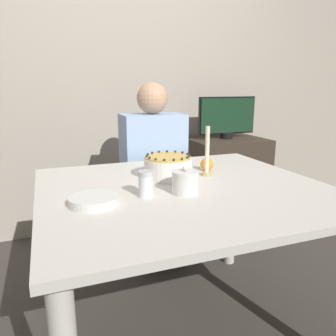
{
  "coord_description": "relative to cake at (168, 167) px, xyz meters",
  "views": [
    {
      "loc": [
        -0.55,
        -1.25,
        1.17
      ],
      "look_at": [
        -0.02,
        0.16,
        0.79
      ],
      "focal_mm": 35.0,
      "sensor_mm": 36.0,
      "label": 1
    }
  ],
  "objects": [
    {
      "name": "tv_monitor",
      "position": [
        0.88,
        0.95,
        0.13
      ],
      "size": [
        0.51,
        0.1,
        0.34
      ],
      "color": "black",
      "rests_on": "side_cabinet"
    },
    {
      "name": "ground_plane",
      "position": [
        0.02,
        -0.16,
        -0.79
      ],
      "size": [
        12.0,
        12.0,
        0.0
      ],
      "primitive_type": "plane",
      "color": "#3D3833"
    },
    {
      "name": "plate_stack",
      "position": [
        -0.39,
        -0.25,
        -0.04
      ],
      "size": [
        0.18,
        0.18,
        0.03
      ],
      "color": "silver",
      "rests_on": "dining_table"
    },
    {
      "name": "sugar_bowl",
      "position": [
        -0.02,
        -0.25,
        -0.0
      ],
      "size": [
        0.11,
        0.11,
        0.12
      ],
      "color": "silver",
      "rests_on": "dining_table"
    },
    {
      "name": "orange_fruit_0",
      "position": [
        0.24,
        0.06,
        -0.02
      ],
      "size": [
        0.07,
        0.07,
        0.07
      ],
      "color": "orange",
      "rests_on": "dining_table"
    },
    {
      "name": "wall_behind",
      "position": [
        0.02,
        1.24,
        0.51
      ],
      "size": [
        8.0,
        0.05,
        2.6
      ],
      "color": "#ADA393",
      "rests_on": "ground_plane"
    },
    {
      "name": "cake",
      "position": [
        0.0,
        0.0,
        0.0
      ],
      "size": [
        0.23,
        0.23,
        0.12
      ],
      "color": "white",
      "rests_on": "dining_table"
    },
    {
      "name": "person_man_blue_shirt",
      "position": [
        0.12,
        0.6,
        -0.28
      ],
      "size": [
        0.4,
        0.34,
        1.2
      ],
      "rotation": [
        0.0,
        0.0,
        3.14
      ],
      "color": "#2D2D38",
      "rests_on": "ground_plane"
    },
    {
      "name": "candle",
      "position": [
        0.19,
        -0.03,
        0.04
      ],
      "size": [
        0.05,
        0.05,
        0.24
      ],
      "color": "tan",
      "rests_on": "dining_table"
    },
    {
      "name": "side_cabinet",
      "position": [
        0.88,
        0.95,
        -0.42
      ],
      "size": [
        0.62,
        0.49,
        0.75
      ],
      "color": "#382D23",
      "rests_on": "ground_plane"
    },
    {
      "name": "dining_table",
      "position": [
        0.02,
        -0.16,
        -0.16
      ],
      "size": [
        1.23,
        1.11,
        0.74
      ],
      "color": "beige",
      "rests_on": "ground_plane"
    },
    {
      "name": "sugar_shaker",
      "position": [
        -0.18,
        -0.23,
        0.0
      ],
      "size": [
        0.06,
        0.06,
        0.11
      ],
      "color": "white",
      "rests_on": "dining_table"
    }
  ]
}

